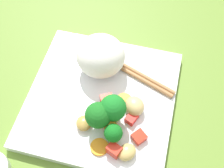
# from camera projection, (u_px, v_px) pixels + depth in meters

# --- Properties ---
(ground_plane) EXTENTS (1.10, 1.10, 0.02)m
(ground_plane) POSITION_uv_depth(u_px,v_px,m) (102.00, 103.00, 0.55)
(ground_plane) COLOR olive
(square_plate) EXTENTS (0.27, 0.27, 0.02)m
(square_plate) POSITION_uv_depth(u_px,v_px,m) (101.00, 99.00, 0.54)
(square_plate) COLOR white
(square_plate) RESTS_ON ground_plane
(rice_mound) EXTENTS (0.10, 0.10, 0.08)m
(rice_mound) POSITION_uv_depth(u_px,v_px,m) (100.00, 56.00, 0.53)
(rice_mound) COLOR white
(rice_mound) RESTS_ON square_plate
(broccoli_floret_0) EXTENTS (0.04, 0.04, 0.06)m
(broccoli_floret_0) POSITION_uv_depth(u_px,v_px,m) (98.00, 115.00, 0.47)
(broccoli_floret_0) COLOR #73C05E
(broccoli_floret_0) RESTS_ON square_plate
(broccoli_floret_1) EXTENTS (0.04, 0.04, 0.07)m
(broccoli_floret_1) POSITION_uv_depth(u_px,v_px,m) (113.00, 109.00, 0.47)
(broccoli_floret_1) COLOR #79BA55
(broccoli_floret_1) RESTS_ON square_plate
(broccoli_floret_2) EXTENTS (0.03, 0.03, 0.05)m
(broccoli_floret_2) POSITION_uv_depth(u_px,v_px,m) (114.00, 134.00, 0.46)
(broccoli_floret_2) COLOR #7FAD51
(broccoli_floret_2) RESTS_ON square_plate
(carrot_slice_0) EXTENTS (0.03, 0.03, 0.00)m
(carrot_slice_0) POSITION_uv_depth(u_px,v_px,m) (99.00, 147.00, 0.48)
(carrot_slice_0) COLOR orange
(carrot_slice_0) RESTS_ON square_plate
(carrot_slice_1) EXTENTS (0.03, 0.03, 0.00)m
(carrot_slice_1) POSITION_uv_depth(u_px,v_px,m) (111.00, 128.00, 0.49)
(carrot_slice_1) COLOR orange
(carrot_slice_1) RESTS_ON square_plate
(carrot_slice_2) EXTENTS (0.04, 0.04, 0.01)m
(carrot_slice_2) POSITION_uv_depth(u_px,v_px,m) (125.00, 99.00, 0.52)
(carrot_slice_2) COLOR #FC9735
(carrot_slice_2) RESTS_ON square_plate
(pepper_chunk_0) EXTENTS (0.03, 0.02, 0.01)m
(pepper_chunk_0) POSITION_uv_depth(u_px,v_px,m) (132.00, 118.00, 0.50)
(pepper_chunk_0) COLOR red
(pepper_chunk_0) RESTS_ON square_plate
(pepper_chunk_1) EXTENTS (0.03, 0.03, 0.02)m
(pepper_chunk_1) POSITION_uv_depth(u_px,v_px,m) (107.00, 101.00, 0.51)
(pepper_chunk_1) COLOR red
(pepper_chunk_1) RESTS_ON square_plate
(pepper_chunk_2) EXTENTS (0.02, 0.03, 0.02)m
(pepper_chunk_2) POSITION_uv_depth(u_px,v_px,m) (114.00, 150.00, 0.47)
(pepper_chunk_2) COLOR red
(pepper_chunk_2) RESTS_ON square_plate
(pepper_chunk_3) EXTENTS (0.03, 0.03, 0.01)m
(pepper_chunk_3) POSITION_uv_depth(u_px,v_px,m) (139.00, 137.00, 0.48)
(pepper_chunk_3) COLOR red
(pepper_chunk_3) RESTS_ON square_plate
(chicken_piece_0) EXTENTS (0.03, 0.03, 0.02)m
(chicken_piece_0) POSITION_uv_depth(u_px,v_px,m) (84.00, 123.00, 0.49)
(chicken_piece_0) COLOR #B58D44
(chicken_piece_0) RESTS_ON square_plate
(chicken_piece_1) EXTENTS (0.04, 0.04, 0.02)m
(chicken_piece_1) POSITION_uv_depth(u_px,v_px,m) (127.00, 152.00, 0.46)
(chicken_piece_1) COLOR tan
(chicken_piece_1) RESTS_ON square_plate
(chicken_piece_2) EXTENTS (0.05, 0.05, 0.03)m
(chicken_piece_2) POSITION_uv_depth(u_px,v_px,m) (135.00, 106.00, 0.50)
(chicken_piece_2) COLOR tan
(chicken_piece_2) RESTS_ON square_plate
(chopstick_pair) EXTENTS (0.09, 0.20, 0.01)m
(chopstick_pair) POSITION_uv_depth(u_px,v_px,m) (126.00, 69.00, 0.56)
(chopstick_pair) COLOR #9E6E42
(chopstick_pair) RESTS_ON square_plate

